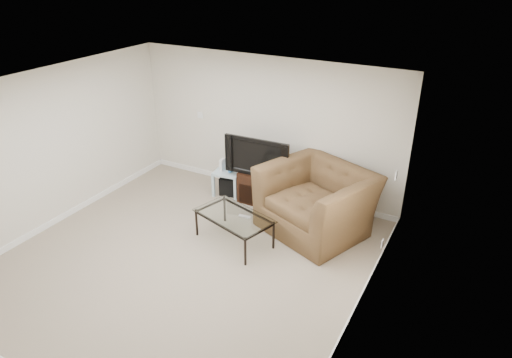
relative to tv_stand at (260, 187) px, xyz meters
The scene contains 18 objects.
floor 2.07m from the tv_stand, 93.32° to the right, with size 5.00×5.00×0.00m, color tan.
ceiling 3.02m from the tv_stand, 93.32° to the right, with size 5.00×5.00×0.00m, color white.
wall_back 1.07m from the tv_stand, 104.82° to the left, with size 5.00×0.02×2.50m, color silver.
wall_left 3.46m from the tv_stand, 141.95° to the right, with size 0.02×5.00×2.50m, color silver.
wall_right 3.29m from the tv_stand, 40.73° to the right, with size 0.02×5.00×2.50m, color silver.
plate_back 1.85m from the tv_stand, 163.92° to the left, with size 0.12×0.02×0.12m, color white.
plate_right_switch 2.60m from the tv_stand, 10.76° to the right, with size 0.02×0.09×0.13m, color white.
plate_right_outlet 2.48m from the tv_stand, 17.57° to the right, with size 0.02×0.08×0.12m, color white.
tv_stand is the anchor object (origin of this frame).
dvd_player 0.19m from the tv_stand, 90.31° to the right, with size 0.41×0.29×0.06m, color black.
television 0.62m from the tv_stand, 90.31° to the right, with size 1.09×0.22×0.68m, color black.
side_table 0.64m from the tv_stand, behind, with size 0.48×0.48×0.46m, color #C2E8F2, non-canonical shape.
subwoofer 0.63m from the tv_stand, behind, with size 0.35×0.35×0.35m, color black.
game_console 0.81m from the tv_stand, behind, with size 0.05×0.15×0.21m, color white.
game_case 0.64m from the tv_stand, behind, with size 0.05×0.14×0.18m, color #337FCC.
recliner 1.34m from the tv_stand, 18.11° to the right, with size 1.58×1.03×1.38m, color brown.
coffee_table 1.35m from the tv_stand, 79.00° to the right, with size 1.18×0.67×0.46m, color black, non-canonical shape.
remote 1.37m from the tv_stand, 71.79° to the right, with size 0.18×0.05×0.02m, color #B2B2B7.
Camera 1 is at (3.48, -4.31, 3.99)m, focal length 32.00 mm.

